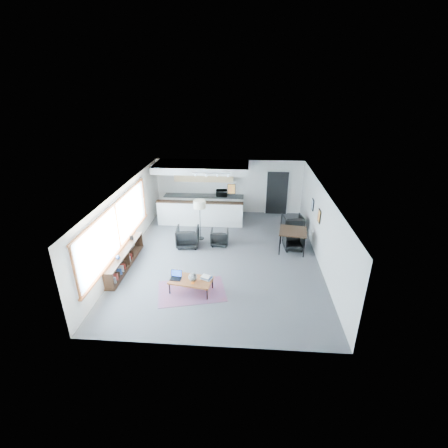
# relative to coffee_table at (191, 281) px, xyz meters

# --- Properties ---
(room) EXTENTS (7.02, 9.02, 2.62)m
(room) POSITION_rel_coffee_table_xyz_m (0.76, 2.28, 0.91)
(room) COLOR #4D4D4F
(room) RESTS_ON ground
(window) EXTENTS (0.10, 5.95, 1.66)m
(window) POSITION_rel_coffee_table_xyz_m (-2.70, 1.38, 1.07)
(window) COLOR #8CBFFF
(window) RESTS_ON room
(console) EXTENTS (0.35, 3.00, 0.80)m
(console) POSITION_rel_coffee_table_xyz_m (-2.54, 1.23, -0.06)
(console) COLOR black
(console) RESTS_ON floor
(kitchenette) EXTENTS (4.20, 1.96, 2.60)m
(kitchenette) POSITION_rel_coffee_table_xyz_m (-0.43, 5.98, 0.99)
(kitchenette) COLOR white
(kitchenette) RESTS_ON floor
(doorway) EXTENTS (1.10, 0.12, 2.15)m
(doorway) POSITION_rel_coffee_table_xyz_m (3.06, 6.70, 0.68)
(doorway) COLOR black
(doorway) RESTS_ON room
(track_light) EXTENTS (1.60, 0.07, 0.15)m
(track_light) POSITION_rel_coffee_table_xyz_m (0.17, 4.48, 2.14)
(track_light) COLOR silver
(track_light) RESTS_ON room
(wall_art_lower) EXTENTS (0.03, 0.38, 0.48)m
(wall_art_lower) POSITION_rel_coffee_table_xyz_m (4.23, 2.68, 1.16)
(wall_art_lower) COLOR black
(wall_art_lower) RESTS_ON room
(wall_art_upper) EXTENTS (0.03, 0.34, 0.44)m
(wall_art_upper) POSITION_rel_coffee_table_xyz_m (4.23, 3.98, 1.11)
(wall_art_upper) COLOR black
(wall_art_upper) RESTS_ON room
(kilim_rug) EXTENTS (2.31, 1.83, 0.01)m
(kilim_rug) POSITION_rel_coffee_table_xyz_m (-0.00, 0.00, -0.38)
(kilim_rug) COLOR #65374F
(kilim_rug) RESTS_ON floor
(coffee_table) EXTENTS (1.39, 0.90, 0.42)m
(coffee_table) POSITION_rel_coffee_table_xyz_m (0.00, 0.00, 0.00)
(coffee_table) COLOR brown
(coffee_table) RESTS_ON floor
(laptop) EXTENTS (0.36, 0.30, 0.24)m
(laptop) POSITION_rel_coffee_table_xyz_m (-0.47, 0.07, 0.10)
(laptop) COLOR black
(laptop) RESTS_ON coffee_table
(ceramic_pot) EXTENTS (0.26, 0.26, 0.26)m
(ceramic_pot) POSITION_rel_coffee_table_xyz_m (0.06, -0.05, 0.16)
(ceramic_pot) COLOR gray
(ceramic_pot) RESTS_ON coffee_table
(book_stack) EXTENTS (0.40, 0.36, 0.10)m
(book_stack) POSITION_rel_coffee_table_xyz_m (0.46, 0.09, 0.08)
(book_stack) COLOR silver
(book_stack) RESTS_ON coffee_table
(coaster) EXTENTS (0.10, 0.10, 0.01)m
(coaster) POSITION_rel_coffee_table_xyz_m (0.07, -0.18, 0.03)
(coaster) COLOR #E5590C
(coaster) RESTS_ON coffee_table
(armchair_left) EXTENTS (0.89, 0.84, 0.87)m
(armchair_left) POSITION_rel_coffee_table_xyz_m (-0.64, 2.99, 0.04)
(armchair_left) COLOR black
(armchair_left) RESTS_ON floor
(armchair_right) EXTENTS (0.68, 0.64, 0.69)m
(armchair_right) POSITION_rel_coffee_table_xyz_m (0.60, 3.20, -0.04)
(armchair_right) COLOR black
(armchair_right) RESTS_ON floor
(floor_lamp) EXTENTS (0.59, 0.59, 1.68)m
(floor_lamp) POSITION_rel_coffee_table_xyz_m (-0.23, 3.65, 1.07)
(floor_lamp) COLOR black
(floor_lamp) RESTS_ON floor
(dining_table) EXTENTS (1.13, 1.13, 0.84)m
(dining_table) POSITION_rel_coffee_table_xyz_m (3.40, 2.90, 0.38)
(dining_table) COLOR black
(dining_table) RESTS_ON floor
(dining_chair_near) EXTENTS (0.67, 0.63, 0.63)m
(dining_chair_near) POSITION_rel_coffee_table_xyz_m (3.46, 3.01, -0.07)
(dining_chair_near) COLOR black
(dining_chair_near) RESTS_ON floor
(dining_chair_far) EXTENTS (0.80, 0.76, 0.74)m
(dining_chair_far) POSITION_rel_coffee_table_xyz_m (3.60, 4.51, -0.02)
(dining_chair_far) COLOR black
(dining_chair_far) RESTS_ON floor
(microwave) EXTENTS (0.54, 0.33, 0.35)m
(microwave) POSITION_rel_coffee_table_xyz_m (0.42, 6.43, 0.72)
(microwave) COLOR black
(microwave) RESTS_ON kitchenette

